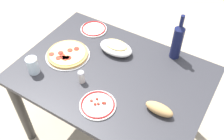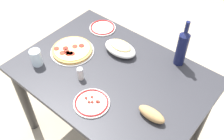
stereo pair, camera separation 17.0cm
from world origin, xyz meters
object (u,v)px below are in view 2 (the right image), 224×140
Objects in this scene: spice_shaker at (80,74)px; dining_table at (112,86)px; wine_bottle at (182,47)px; side_plate_near at (92,103)px; side_plate_far at (103,28)px; bread_loaf at (152,114)px; water_glass at (36,58)px; baked_pasta_dish at (120,48)px; pepperoni_pizza at (72,50)px.

dining_table is at bearing 52.65° from spice_shaker.
wine_bottle is (0.28, 0.36, 0.26)m from dining_table.
side_plate_far is at bearing 126.21° from side_plate_near.
bread_loaf is (0.39, -0.12, 0.16)m from dining_table.
spice_shaker is (0.31, 0.09, -0.01)m from water_glass.
water_glass is at bearing -149.99° from dining_table.
baked_pasta_dish is at bearing 108.38° from side_plate_near.
dining_table is 0.30m from side_plate_near.
side_plate_near is 0.72m from side_plate_far.
baked_pasta_dish is at bearing 146.50° from bread_loaf.
baked_pasta_dish is at bearing -24.66° from side_plate_far.
wine_bottle is at bearing 71.11° from side_plate_near.
side_plate_far is at bearing 155.34° from baked_pasta_dish.
side_plate_near is at bearing -1.23° from water_glass.
dining_table is 14.18× the size of spice_shaker.
spice_shaker is at bearing -127.35° from dining_table.
pepperoni_pizza is 3.51× the size of spice_shaker.
bread_loaf is (0.73, -0.10, 0.02)m from pepperoni_pizza.
water_glass is 0.58m from side_plate_far.
dining_table is 0.27m from baked_pasta_dish.
side_plate_far is at bearing 116.25° from spice_shaker.
baked_pasta_dish is 2.10× the size of water_glass.
spice_shaker is at bearing -96.15° from baked_pasta_dish.
water_glass is 0.51m from side_plate_near.
pepperoni_pizza is 2.67× the size of water_glass.
side_plate_near is 1.07× the size of side_plate_far.
side_plate_far is (-0.64, -0.05, -0.13)m from wine_bottle.
pepperoni_pizza is at bearing 172.08° from bread_loaf.
side_plate_near is (0.07, -0.26, 0.13)m from dining_table.
side_plate_far is (0.08, 0.57, -0.05)m from water_glass.
side_plate_far is (-0.01, 0.34, -0.01)m from pepperoni_pizza.
pepperoni_pizza reaches higher than dining_table.
pepperoni_pizza is 0.34m from side_plate_far.
bread_loaf is at bearing 4.54° from spice_shaker.
bread_loaf is at bearing 24.01° from side_plate_near.
baked_pasta_dish is at bearing -154.87° from wine_bottle.
side_plate_near is (0.41, -0.24, -0.01)m from pepperoni_pizza.
water_glass is (-0.35, -0.44, 0.02)m from baked_pasta_dish.
dining_table is 4.04× the size of pepperoni_pizza.
pepperoni_pizza is at bearing -141.35° from baked_pasta_dish.
baked_pasta_dish is 0.35m from spice_shaker.
side_plate_far is 2.30× the size of spice_shaker.
dining_table is at bearing 162.57° from bread_loaf.
wine_bottle is at bearing 102.37° from bread_loaf.
dining_table is at bearing -65.90° from baked_pasta_dish.
wine_bottle is 0.65m from side_plate_far.
bread_loaf is (0.47, -0.31, -0.01)m from baked_pasta_dish.
side_plate_near is at bearing -108.89° from wine_bottle.
baked_pasta_dish reaches higher than side_plate_far.
pepperoni_pizza is 1.84× the size of bread_loaf.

